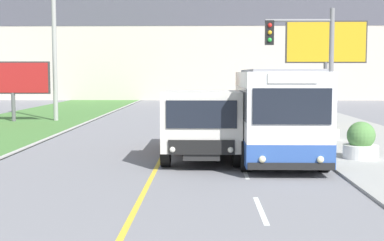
% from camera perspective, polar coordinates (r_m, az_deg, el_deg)
% --- Properties ---
extents(city_bus, '(2.65, 5.72, 3.11)m').
position_cam_1_polar(city_bus, '(17.93, 9.16, 0.47)').
color(city_bus, white).
rests_on(city_bus, ground_plane).
extents(dump_truck, '(2.60, 6.79, 2.41)m').
position_cam_1_polar(dump_truck, '(18.16, 1.05, -0.49)').
color(dump_truck, black).
rests_on(dump_truck, ground_plane).
extents(utility_pole_far, '(1.80, 0.28, 9.79)m').
position_cam_1_polar(utility_pole_far, '(34.79, -14.47, 8.11)').
color(utility_pole_far, '#9E9E99').
rests_on(utility_pole_far, ground_plane).
extents(traffic_light_mast, '(2.28, 0.32, 5.12)m').
position_cam_1_polar(traffic_light_mast, '(18.26, 12.46, 5.89)').
color(traffic_light_mast, slate).
rests_on(traffic_light_mast, ground_plane).
extents(billboard_large, '(4.97, 0.24, 6.21)m').
position_cam_1_polar(billboard_large, '(34.16, 14.10, 7.76)').
color(billboard_large, '#59595B').
rests_on(billboard_large, ground_plane).
extents(billboard_small, '(4.63, 0.24, 3.73)m').
position_cam_1_polar(billboard_small, '(34.91, -18.59, 4.20)').
color(billboard_small, '#59595B').
rests_on(billboard_small, ground_plane).
extents(planter_round_near, '(1.19, 1.19, 1.27)m').
position_cam_1_polar(planter_round_near, '(19.15, 17.57, -2.25)').
color(planter_round_near, silver).
rests_on(planter_round_near, sidewalk_right).
extents(planter_round_second, '(1.18, 1.18, 1.24)m').
position_cam_1_polar(planter_round_second, '(24.41, 14.08, -0.68)').
color(planter_round_second, silver).
rests_on(planter_round_second, sidewalk_right).
extents(planter_round_third, '(1.20, 1.20, 1.27)m').
position_cam_1_polar(planter_round_third, '(29.71, 11.55, 0.39)').
color(planter_round_third, silver).
rests_on(planter_round_third, sidewalk_right).
extents(planter_round_far, '(1.11, 1.11, 1.22)m').
position_cam_1_polar(planter_round_far, '(35.09, 10.15, 1.07)').
color(planter_round_far, silver).
rests_on(planter_round_far, sidewalk_right).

